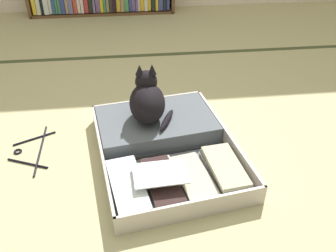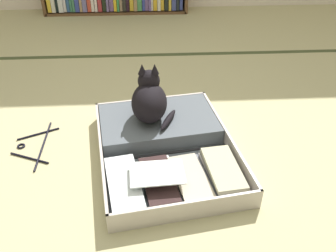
{
  "view_description": "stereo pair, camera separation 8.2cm",
  "coord_description": "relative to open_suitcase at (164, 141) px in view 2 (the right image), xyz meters",
  "views": [
    {
      "loc": [
        -0.02,
        -1.42,
        1.14
      ],
      "look_at": [
        0.14,
        -0.02,
        0.16
      ],
      "focal_mm": 38.52,
      "sensor_mm": 36.0,
      "label": 1
    },
    {
      "loc": [
        0.06,
        -1.42,
        1.14
      ],
      "look_at": [
        0.14,
        -0.02,
        0.16
      ],
      "focal_mm": 38.52,
      "sensor_mm": 36.0,
      "label": 2
    }
  ],
  "objects": [
    {
      "name": "ground_plane",
      "position": [
        -0.12,
        -0.02,
        -0.04
      ],
      "size": [
        10.0,
        10.0,
        0.0
      ],
      "primitive_type": "plane",
      "color": "tan"
    },
    {
      "name": "clothes_hanger",
      "position": [
        -0.65,
        0.05,
        -0.04
      ],
      "size": [
        0.21,
        0.4,
        0.01
      ],
      "color": "black",
      "rests_on": "ground_plane"
    },
    {
      "name": "black_cat",
      "position": [
        -0.06,
        0.14,
        0.16
      ],
      "size": [
        0.24,
        0.28,
        0.28
      ],
      "color": "black",
      "rests_on": "open_suitcase"
    },
    {
      "name": "tatami_border",
      "position": [
        -0.12,
        1.16,
        -0.04
      ],
      "size": [
        4.8,
        0.05,
        0.0
      ],
      "color": "#3C4527",
      "rests_on": "ground_plane"
    },
    {
      "name": "open_suitcase",
      "position": [
        0.0,
        0.0,
        0.0
      ],
      "size": [
        0.75,
        0.91,
        0.1
      ],
      "color": "#BBB0A8",
      "rests_on": "ground_plane"
    }
  ]
}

